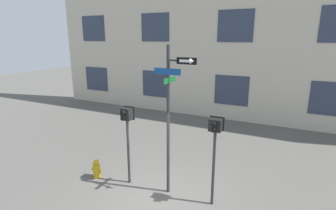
{
  "coord_description": "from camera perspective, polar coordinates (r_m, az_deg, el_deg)",
  "views": [
    {
      "loc": [
        3.12,
        -5.81,
        4.58
      ],
      "look_at": [
        -0.0,
        0.58,
        2.74
      ],
      "focal_mm": 28.0,
      "sensor_mm": 36.0,
      "label": 1
    }
  ],
  "objects": [
    {
      "name": "pedestrian_signal_left",
      "position": [
        8.17,
        -8.88,
        -4.29
      ],
      "size": [
        0.36,
        0.4,
        2.54
      ],
      "color": "#2D2D33",
      "rests_on": "ground_plane"
    },
    {
      "name": "pedestrian_signal_right",
      "position": [
        7.1,
        10.17,
        -7.09
      ],
      "size": [
        0.39,
        0.4,
        2.56
      ],
      "color": "#2D2D33",
      "rests_on": "ground_plane"
    },
    {
      "name": "fire_hydrant",
      "position": [
        9.37,
        -15.3,
        -13.24
      ],
      "size": [
        0.39,
        0.23,
        0.63
      ],
      "color": "gold",
      "rests_on": "ground_plane"
    },
    {
      "name": "street_sign_pole",
      "position": [
        7.37,
        0.45,
        -1.41
      ],
      "size": [
        1.22,
        0.75,
        4.4
      ],
      "color": "#2D2D33",
      "rests_on": "ground_plane"
    },
    {
      "name": "ground_plane",
      "position": [
        8.04,
        -1.9,
        -20.29
      ],
      "size": [
        60.0,
        60.0,
        0.0
      ],
      "primitive_type": "plane",
      "color": "#595651"
    }
  ]
}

